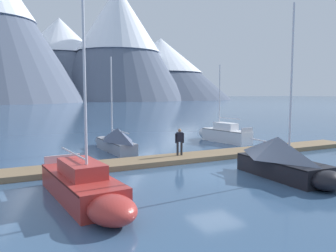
# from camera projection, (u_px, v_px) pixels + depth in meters

# --- Properties ---
(ground_plane) EXTENTS (700.00, 700.00, 0.00)m
(ground_plane) POSITION_uv_depth(u_px,v_px,m) (216.00, 175.00, 17.56)
(ground_plane) COLOR #38567A
(mountain_east_summit) EXTENTS (95.76, 95.76, 48.46)m
(mountain_east_summit) POSITION_uv_depth(u_px,v_px,m) (60.00, 57.00, 201.63)
(mountain_east_summit) COLOR slate
(mountain_east_summit) RESTS_ON ground
(mountain_rear_spur) EXTENTS (78.42, 78.42, 64.19)m
(mountain_rear_spur) POSITION_uv_depth(u_px,v_px,m) (118.00, 40.00, 193.01)
(mountain_rear_spur) COLOR slate
(mountain_rear_spur) RESTS_ON ground
(mountain_north_horn) EXTENTS (92.56, 92.56, 39.76)m
(mountain_north_horn) POSITION_uv_depth(u_px,v_px,m) (161.00, 67.00, 222.35)
(mountain_north_horn) COLOR #4C566B
(mountain_north_horn) RESTS_ON ground
(dock) EXTENTS (28.73, 3.53, 0.30)m
(dock) POSITION_uv_depth(u_px,v_px,m) (181.00, 158.00, 21.18)
(dock) COLOR #846B4C
(dock) RESTS_ON ground
(sailboat_second_berth) EXTENTS (2.61, 7.27, 9.16)m
(sailboat_second_berth) POSITION_uv_depth(u_px,v_px,m) (86.00, 187.00, 13.06)
(sailboat_second_berth) COLOR #B2332D
(sailboat_second_berth) RESTS_ON ground
(sailboat_mid_dock_port) EXTENTS (1.90, 6.44, 6.84)m
(sailboat_mid_dock_port) POSITION_uv_depth(u_px,v_px,m) (115.00, 140.00, 24.65)
(sailboat_mid_dock_port) COLOR #93939E
(sailboat_mid_dock_port) RESTS_ON ground
(sailboat_mid_dock_starboard) EXTENTS (2.20, 5.88, 8.45)m
(sailboat_mid_dock_starboard) POSITION_uv_depth(u_px,v_px,m) (284.00, 159.00, 16.86)
(sailboat_mid_dock_starboard) COLOR black
(sailboat_mid_dock_starboard) RESTS_ON ground
(sailboat_far_berth) EXTENTS (2.34, 5.91, 6.66)m
(sailboat_far_berth) POSITION_uv_depth(u_px,v_px,m) (223.00, 134.00, 29.47)
(sailboat_far_berth) COLOR silver
(sailboat_far_berth) RESTS_ON ground
(person_on_dock) EXTENTS (0.59, 0.27, 1.69)m
(person_on_dock) POSITION_uv_depth(u_px,v_px,m) (180.00, 140.00, 21.29)
(person_on_dock) COLOR #232328
(person_on_dock) RESTS_ON dock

